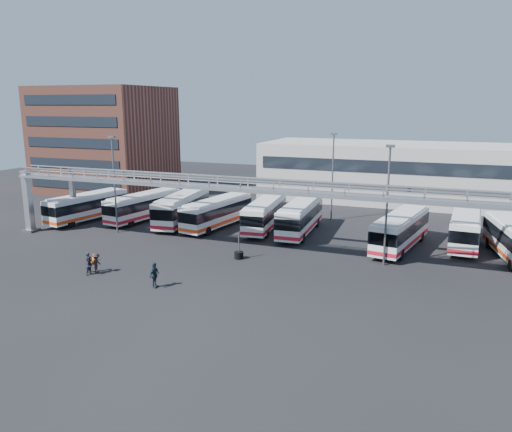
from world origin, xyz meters
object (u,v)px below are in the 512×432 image
(light_pole_left, at_px, (114,179))
(bus_2, at_px, (182,207))
(cone_left, at_px, (91,260))
(light_pole_mid, at_px, (387,199))
(light_pole_back, at_px, (333,172))
(cone_right, at_px, (94,257))
(bus_5, at_px, (300,216))
(pedestrian_b, at_px, (90,266))
(bus_7, at_px, (401,229))
(pedestrian_a, at_px, (89,262))
(pedestrian_c, at_px, (97,263))
(pedestrian_d, at_px, (154,275))
(bus_8, at_px, (466,227))
(bus_0, at_px, (87,206))
(bus_3, at_px, (217,212))
(bus_1, at_px, (144,205))
(tire_stack, at_px, (239,254))
(bus_4, at_px, (265,213))

(light_pole_left, bearing_deg, bus_2, 53.04)
(bus_2, relative_size, cone_left, 18.22)
(light_pole_mid, bearing_deg, light_pole_back, 118.07)
(light_pole_mid, height_order, cone_right, light_pole_mid)
(light_pole_mid, relative_size, bus_5, 0.91)
(light_pole_left, height_order, light_pole_mid, same)
(pedestrian_b, bearing_deg, bus_7, -41.50)
(pedestrian_a, distance_m, pedestrian_c, 0.70)
(bus_2, bearing_deg, pedestrian_d, -73.75)
(bus_8, relative_size, pedestrian_d, 5.72)
(bus_8, bearing_deg, light_pole_back, 160.21)
(bus_5, relative_size, pedestrian_d, 5.78)
(light_pole_mid, relative_size, bus_0, 0.94)
(light_pole_mid, distance_m, cone_right, 25.73)
(bus_0, xyz_separation_m, bus_5, (24.85, 3.44, 0.08))
(bus_3, relative_size, bus_7, 0.96)
(bus_1, distance_m, pedestrian_b, 19.25)
(bus_8, distance_m, pedestrian_a, 34.71)
(pedestrian_b, height_order, cone_left, pedestrian_b)
(bus_5, bearing_deg, light_pole_back, 73.98)
(bus_7, height_order, cone_left, bus_7)
(bus_8, bearing_deg, light_pole_left, -164.17)
(bus_8, relative_size, pedestrian_a, 6.55)
(bus_1, distance_m, pedestrian_d, 22.81)
(light_pole_back, height_order, bus_5, light_pole_back)
(pedestrian_d, bearing_deg, pedestrian_a, 81.84)
(bus_0, relative_size, bus_7, 0.96)
(light_pole_back, bearing_deg, tire_stack, -103.34)
(pedestrian_c, bearing_deg, bus_3, -22.16)
(bus_7, height_order, pedestrian_d, bus_7)
(bus_4, relative_size, cone_right, 15.68)
(bus_0, relative_size, bus_5, 0.97)
(pedestrian_a, relative_size, pedestrian_b, 1.11)
(light_pole_back, height_order, pedestrian_c, light_pole_back)
(bus_1, height_order, bus_3, bus_3)
(light_pole_left, bearing_deg, bus_7, 9.28)
(bus_0, bearing_deg, light_pole_left, -17.10)
(cone_right, bearing_deg, bus_5, 47.86)
(bus_5, relative_size, bus_7, 0.99)
(pedestrian_c, xyz_separation_m, pedestrian_d, (6.17, -1.12, 0.15))
(pedestrian_b, xyz_separation_m, pedestrian_d, (6.41, -0.58, 0.21))
(cone_left, bearing_deg, light_pole_mid, 20.55)
(light_pole_left, relative_size, bus_3, 0.93)
(cone_right, bearing_deg, bus_7, 29.01)
(light_pole_left, relative_size, pedestrian_b, 6.71)
(bus_5, bearing_deg, cone_left, -132.79)
(pedestrian_b, relative_size, cone_right, 2.20)
(light_pole_back, xyz_separation_m, pedestrian_c, (-13.44, -25.54, -4.90))
(light_pole_left, relative_size, cone_left, 16.05)
(bus_3, relative_size, cone_right, 15.82)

